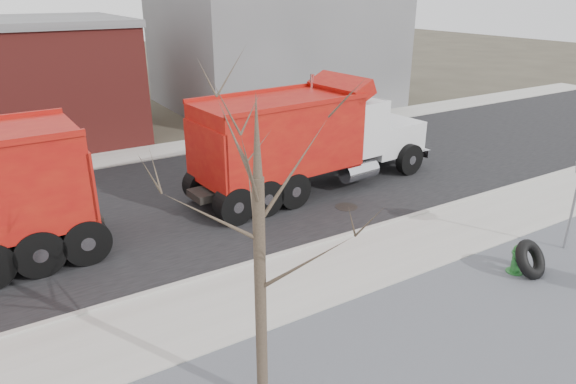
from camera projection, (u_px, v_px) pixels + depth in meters
ground at (328, 280)px, 12.14m from camera, size 120.00×120.00×0.00m
gravel_verge at (440, 365)px, 9.36m from camera, size 60.00×5.00×0.03m
sidewalk at (322, 274)px, 12.32m from camera, size 60.00×2.50×0.06m
curb at (294, 251)px, 13.34m from camera, size 60.00×0.15×0.11m
road at (218, 194)px, 17.12m from camera, size 60.00×9.40×0.02m
far_sidewalk at (162, 151)px, 21.63m from camera, size 60.00×2.00×0.06m
building_grey at (274, 34)px, 29.28m from camera, size 12.00×10.00×8.00m
bare_tree at (259, 224)px, 7.30m from camera, size 3.20×3.20×5.20m
fire_hydrant at (517, 260)px, 12.29m from camera, size 0.44×0.43×0.77m
truck_tire at (530, 259)px, 12.18m from camera, size 1.09×0.92×0.96m
dump_truck_red_a at (307, 136)px, 17.00m from camera, size 9.19×3.16×3.67m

